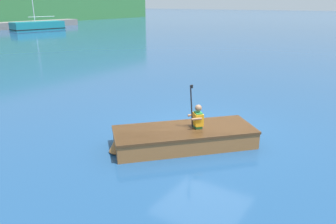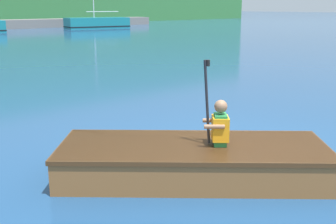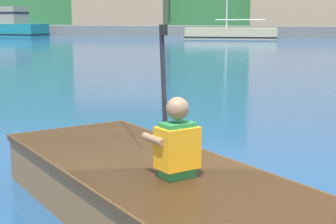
{
  "view_description": "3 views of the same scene",
  "coord_description": "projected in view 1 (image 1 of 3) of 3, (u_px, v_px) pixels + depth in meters",
  "views": [
    {
      "loc": [
        -7.83,
        -3.93,
        3.48
      ],
      "look_at": [
        -1.23,
        0.47,
        0.81
      ],
      "focal_mm": 35.0,
      "sensor_mm": 36.0,
      "label": 1
    },
    {
      "loc": [
        -5.0,
        -3.75,
        2.24
      ],
      "look_at": [
        -1.23,
        0.47,
        0.81
      ],
      "focal_mm": 45.0,
      "sensor_mm": 36.0,
      "label": 2
    },
    {
      "loc": [
        -0.14,
        -3.86,
        1.64
      ],
      "look_at": [
        -1.23,
        0.47,
        0.81
      ],
      "focal_mm": 55.0,
      "sensor_mm": 36.0,
      "label": 3
    }
  ],
  "objects": [
    {
      "name": "ground_plane",
      "position": [
        205.0,
        131.0,
        9.35
      ],
      "size": [
        300.0,
        300.0,
        0.0
      ],
      "primitive_type": "plane",
      "color": "navy"
    },
    {
      "name": "moored_boat_dock_center_far",
      "position": [
        38.0,
        26.0,
        42.76
      ],
      "size": [
        6.87,
        3.47,
        6.44
      ],
      "color": "#197A84",
      "rests_on": "ground"
    },
    {
      "name": "rowboat_foreground",
      "position": [
        182.0,
        136.0,
        8.28
      ],
      "size": [
        3.49,
        3.38,
        0.46
      ],
      "color": "#935B2D",
      "rests_on": "ground"
    },
    {
      "name": "person_paddler",
      "position": [
        198.0,
        117.0,
        8.21
      ],
      "size": [
        0.46,
        0.46,
        1.12
      ],
      "color": "#267F3F",
      "rests_on": "rowboat_foreground"
    }
  ]
}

